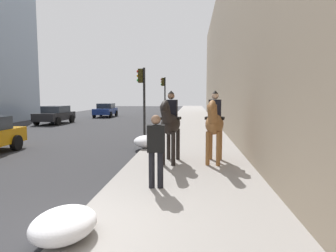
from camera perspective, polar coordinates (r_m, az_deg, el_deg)
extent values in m
cube|color=gray|center=(4.93, 3.08, -20.65)|extent=(120.00, 3.90, 0.12)
ellipsoid|color=black|center=(9.55, 0.54, 0.39)|extent=(1.55, 0.72, 0.66)
cylinder|color=black|center=(9.18, 1.00, -4.35)|extent=(0.13, 0.13, 1.04)
cylinder|color=black|center=(9.24, -0.96, -4.29)|extent=(0.13, 0.13, 1.04)
cylinder|color=black|center=(10.05, 1.90, -3.47)|extent=(0.13, 0.13, 1.04)
cylinder|color=black|center=(10.11, 0.10, -3.41)|extent=(0.13, 0.13, 1.04)
cylinder|color=black|center=(8.77, -0.38, 2.19)|extent=(0.66, 0.35, 0.68)
ellipsoid|color=black|center=(8.55, -0.66, 3.77)|extent=(0.65, 0.29, 0.49)
cylinder|color=black|center=(10.26, 1.26, 0.21)|extent=(0.29, 0.13, 0.55)
cube|color=black|center=(9.58, 0.59, 1.50)|extent=(0.50, 0.64, 0.08)
cube|color=black|center=(9.57, 0.59, 3.38)|extent=(0.32, 0.41, 0.55)
sphere|color=#8C664C|center=(9.56, 0.60, 5.75)|extent=(0.22, 0.22, 0.22)
cone|color=black|center=(9.56, 0.60, 6.46)|extent=(0.22, 0.22, 0.10)
ellipsoid|color=brown|center=(9.64, 8.85, 0.40)|extent=(1.57, 0.78, 0.66)
cylinder|color=brown|center=(9.28, 9.54, -4.31)|extent=(0.13, 0.13, 1.04)
cylinder|color=brown|center=(9.31, 7.57, -4.25)|extent=(0.13, 0.13, 1.04)
cylinder|color=brown|center=(10.17, 9.90, -3.43)|extent=(0.13, 0.13, 1.04)
cylinder|color=brown|center=(10.19, 8.10, -3.38)|extent=(0.13, 0.13, 1.04)
cylinder|color=brown|center=(8.85, 8.47, 2.19)|extent=(0.67, 0.37, 0.68)
ellipsoid|color=brown|center=(8.63, 8.37, 3.76)|extent=(0.65, 0.31, 0.49)
cylinder|color=black|center=(10.36, 9.17, 0.22)|extent=(0.29, 0.14, 0.55)
cube|color=black|center=(9.68, 8.89, 1.50)|extent=(0.53, 0.66, 0.08)
cube|color=black|center=(9.66, 8.92, 3.36)|extent=(0.33, 0.42, 0.55)
sphere|color=#D8AD8C|center=(9.65, 8.96, 5.71)|extent=(0.22, 0.22, 0.22)
cone|color=black|center=(9.65, 8.97, 6.42)|extent=(0.23, 0.23, 0.10)
cylinder|color=black|center=(7.02, -3.12, -8.33)|extent=(0.14, 0.14, 0.85)
cylinder|color=black|center=(7.01, -1.47, -8.34)|extent=(0.14, 0.14, 0.85)
cube|color=black|center=(6.87, -2.32, -2.38)|extent=(0.29, 0.42, 0.62)
sphere|color=#8C664C|center=(6.82, -2.33, 1.20)|extent=(0.22, 0.22, 0.22)
cylinder|color=black|center=(13.85, -26.89, -2.88)|extent=(0.64, 0.23, 0.64)
cube|color=black|center=(25.65, -20.74, 1.75)|extent=(3.90, 1.92, 0.60)
cube|color=#262D38|center=(25.82, -20.55, 3.03)|extent=(2.02, 1.62, 0.52)
cylinder|color=black|center=(24.22, -20.22, 0.84)|extent=(0.65, 0.25, 0.64)
cylinder|color=black|center=(25.08, -23.75, 0.86)|extent=(0.65, 0.25, 0.64)
cylinder|color=black|center=(26.33, -17.83, 1.29)|extent=(0.65, 0.25, 0.64)
cylinder|color=black|center=(27.12, -21.17, 1.30)|extent=(0.65, 0.25, 0.64)
cube|color=navy|center=(32.62, -11.80, 2.78)|extent=(4.04, 1.83, 0.60)
cube|color=#262D38|center=(32.83, -11.71, 3.78)|extent=(2.00, 1.57, 0.52)
cylinder|color=black|center=(31.22, -10.84, 2.12)|extent=(0.65, 0.24, 0.64)
cylinder|color=black|center=(31.69, -13.88, 2.11)|extent=(0.65, 0.24, 0.64)
cylinder|color=black|center=(33.62, -9.82, 2.40)|extent=(0.65, 0.24, 0.64)
cylinder|color=black|center=(34.06, -12.65, 2.38)|extent=(0.65, 0.24, 0.64)
cylinder|color=black|center=(15.29, -4.53, 4.16)|extent=(0.12, 0.12, 3.65)
cube|color=#2D280C|center=(15.35, -5.25, 9.49)|extent=(0.20, 0.24, 0.70)
sphere|color=red|center=(15.39, -5.74, 10.30)|extent=(0.14, 0.14, 0.14)
sphere|color=orange|center=(15.37, -5.73, 9.48)|extent=(0.14, 0.14, 0.14)
sphere|color=green|center=(15.36, -5.72, 8.66)|extent=(0.14, 0.14, 0.14)
cylinder|color=black|center=(26.34, -0.59, 5.07)|extent=(0.12, 0.12, 3.85)
cube|color=#2D280C|center=(26.39, -0.98, 8.38)|extent=(0.20, 0.24, 0.70)
sphere|color=red|center=(26.41, -1.27, 8.86)|extent=(0.14, 0.14, 0.14)
sphere|color=orange|center=(26.40, -1.27, 8.38)|extent=(0.14, 0.14, 0.14)
sphere|color=green|center=(26.39, -1.26, 7.90)|extent=(0.14, 0.14, 0.14)
ellipsoid|color=white|center=(4.99, -19.19, -17.22)|extent=(1.23, 0.94, 0.42)
ellipsoid|color=white|center=(12.55, -4.07, -2.91)|extent=(1.40, 1.08, 0.48)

